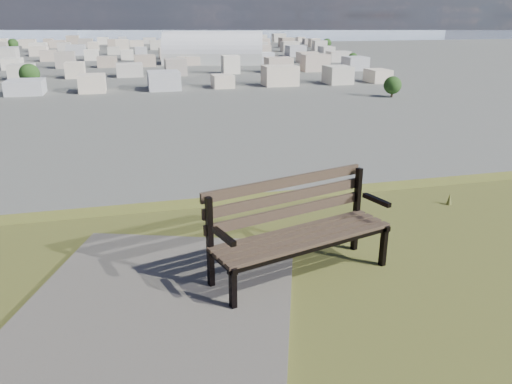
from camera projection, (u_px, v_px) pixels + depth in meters
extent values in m
cube|color=#413226|center=(315.00, 244.00, 5.08)|extent=(1.95, 0.65, 0.04)
cube|color=#413226|center=(307.00, 239.00, 5.19)|extent=(1.95, 0.65, 0.04)
cube|color=#413226|center=(299.00, 234.00, 5.30)|extent=(1.95, 0.65, 0.04)
cube|color=#413226|center=(292.00, 230.00, 5.40)|extent=(1.95, 0.65, 0.04)
cube|color=#413226|center=(288.00, 212.00, 5.42)|extent=(1.94, 0.60, 0.11)
cube|color=#413226|center=(287.00, 197.00, 5.39)|extent=(1.94, 0.60, 0.11)
cube|color=#413226|center=(286.00, 182.00, 5.35)|extent=(1.94, 0.60, 0.11)
cube|color=black|center=(233.00, 290.00, 4.68)|extent=(0.07, 0.08, 0.49)
cube|color=black|center=(210.00, 246.00, 4.98)|extent=(0.07, 0.08, 1.03)
cube|color=black|center=(222.00, 261.00, 4.79)|extent=(0.21, 0.55, 0.06)
cube|color=black|center=(224.00, 236.00, 4.65)|extent=(0.17, 0.40, 0.05)
cube|color=black|center=(384.00, 245.00, 5.60)|extent=(0.07, 0.08, 0.49)
cube|color=black|center=(357.00, 210.00, 5.90)|extent=(0.07, 0.08, 1.03)
cube|color=black|center=(371.00, 221.00, 5.71)|extent=(0.21, 0.55, 0.06)
cube|color=black|center=(377.00, 200.00, 5.57)|extent=(0.17, 0.40, 0.05)
cube|color=black|center=(315.00, 248.00, 5.09)|extent=(1.94, 0.60, 0.04)
cube|color=black|center=(292.00, 234.00, 5.43)|extent=(1.94, 0.60, 0.04)
cube|color=#5E5851|center=(150.00, 323.00, 4.55)|extent=(3.61, 4.28, 0.07)
cone|color=brown|center=(449.00, 199.00, 7.47)|extent=(0.08, 0.08, 0.18)
cube|color=silver|center=(214.00, 58.00, 302.65)|extent=(63.63, 39.40, 6.58)
cylinder|color=silver|center=(213.00, 52.00, 301.55)|extent=(63.63, 39.40, 24.99)
cube|color=#A1958A|center=(33.00, 84.00, 185.39)|extent=(11.00, 11.00, 7.00)
cube|color=#BEAA97|center=(100.00, 82.00, 191.00)|extent=(11.00, 11.00, 7.00)
cube|color=#ADACB1|center=(163.00, 80.00, 196.62)|extent=(11.00, 11.00, 7.00)
cube|color=beige|center=(223.00, 79.00, 202.23)|extent=(11.00, 11.00, 7.00)
cube|color=tan|center=(280.00, 77.00, 207.84)|extent=(11.00, 11.00, 7.00)
cube|color=silver|center=(333.00, 75.00, 213.45)|extent=(11.00, 11.00, 7.00)
cube|color=beige|center=(384.00, 74.00, 219.06)|extent=(11.00, 11.00, 7.00)
cube|color=#ADACB1|center=(22.00, 71.00, 228.24)|extent=(11.00, 11.00, 7.00)
cube|color=beige|center=(77.00, 70.00, 233.85)|extent=(11.00, 11.00, 7.00)
cube|color=tan|center=(130.00, 69.00, 239.46)|extent=(11.00, 11.00, 7.00)
cube|color=silver|center=(180.00, 68.00, 245.07)|extent=(11.00, 11.00, 7.00)
cube|color=beige|center=(228.00, 66.00, 250.69)|extent=(11.00, 11.00, 7.00)
cube|color=beige|center=(274.00, 65.00, 256.30)|extent=(11.00, 11.00, 7.00)
cube|color=#A1958A|center=(317.00, 64.00, 261.91)|extent=(11.00, 11.00, 7.00)
cube|color=#BEAA97|center=(359.00, 63.00, 267.52)|extent=(11.00, 11.00, 7.00)
cube|color=silver|center=(15.00, 63.00, 271.09)|extent=(11.00, 11.00, 7.00)
cube|color=beige|center=(62.00, 62.00, 276.70)|extent=(11.00, 11.00, 7.00)
cube|color=beige|center=(107.00, 61.00, 282.31)|extent=(11.00, 11.00, 7.00)
cube|color=#A1958A|center=(150.00, 60.00, 287.92)|extent=(11.00, 11.00, 7.00)
cube|color=#BEAA97|center=(191.00, 59.00, 293.53)|extent=(11.00, 11.00, 7.00)
cube|color=#ADACB1|center=(231.00, 58.00, 299.14)|extent=(11.00, 11.00, 7.00)
cube|color=beige|center=(270.00, 57.00, 304.76)|extent=(11.00, 11.00, 7.00)
cube|color=tan|center=(307.00, 57.00, 310.37)|extent=(11.00, 11.00, 7.00)
cube|color=silver|center=(342.00, 56.00, 315.98)|extent=(11.00, 11.00, 7.00)
cube|color=#BEAA97|center=(10.00, 56.00, 313.93)|extent=(11.00, 11.00, 7.00)
cube|color=#ADACB1|center=(50.00, 55.00, 319.54)|extent=(11.00, 11.00, 7.00)
cube|color=beige|center=(90.00, 55.00, 325.16)|extent=(11.00, 11.00, 7.00)
cube|color=tan|center=(127.00, 54.00, 330.77)|extent=(11.00, 11.00, 7.00)
cube|color=silver|center=(164.00, 53.00, 336.38)|extent=(11.00, 11.00, 7.00)
cube|color=beige|center=(199.00, 53.00, 341.99)|extent=(11.00, 11.00, 7.00)
cube|color=beige|center=(234.00, 52.00, 347.60)|extent=(11.00, 11.00, 7.00)
cube|color=#A1958A|center=(267.00, 52.00, 353.22)|extent=(11.00, 11.00, 7.00)
cube|color=#BEAA97|center=(299.00, 51.00, 358.83)|extent=(11.00, 11.00, 7.00)
cube|color=#ADACB1|center=(330.00, 51.00, 364.44)|extent=(11.00, 11.00, 7.00)
cube|color=beige|center=(6.00, 51.00, 356.78)|extent=(11.00, 11.00, 7.00)
cube|color=beige|center=(42.00, 51.00, 362.39)|extent=(11.00, 11.00, 7.00)
cube|color=#A1958A|center=(76.00, 50.00, 368.00)|extent=(11.00, 11.00, 7.00)
cube|color=#BEAA97|center=(110.00, 50.00, 373.62)|extent=(11.00, 11.00, 7.00)
cube|color=#ADACB1|center=(143.00, 49.00, 379.23)|extent=(11.00, 11.00, 7.00)
cube|color=beige|center=(175.00, 49.00, 384.84)|extent=(11.00, 11.00, 7.00)
cube|color=tan|center=(205.00, 48.00, 390.45)|extent=(11.00, 11.00, 7.00)
cube|color=silver|center=(235.00, 48.00, 396.06)|extent=(11.00, 11.00, 7.00)
cube|color=beige|center=(264.00, 47.00, 401.67)|extent=(11.00, 11.00, 7.00)
cube|color=beige|center=(293.00, 47.00, 407.29)|extent=(11.00, 11.00, 7.00)
cube|color=#A1958A|center=(320.00, 46.00, 412.90)|extent=(11.00, 11.00, 7.00)
cube|color=tan|center=(3.00, 47.00, 399.63)|extent=(11.00, 11.00, 7.00)
cube|color=silver|center=(35.00, 47.00, 405.24)|extent=(11.00, 11.00, 7.00)
cube|color=beige|center=(66.00, 47.00, 410.85)|extent=(11.00, 11.00, 7.00)
cube|color=beige|center=(96.00, 46.00, 416.46)|extent=(11.00, 11.00, 7.00)
cube|color=#A1958A|center=(126.00, 46.00, 422.07)|extent=(11.00, 11.00, 7.00)
cube|color=#BEAA97|center=(155.00, 45.00, 427.69)|extent=(11.00, 11.00, 7.00)
cube|color=#ADACB1|center=(183.00, 45.00, 433.30)|extent=(11.00, 11.00, 7.00)
cube|color=beige|center=(210.00, 45.00, 438.91)|extent=(11.00, 11.00, 7.00)
cube|color=tan|center=(237.00, 44.00, 444.52)|extent=(11.00, 11.00, 7.00)
cube|color=silver|center=(263.00, 44.00, 450.13)|extent=(11.00, 11.00, 7.00)
cube|color=beige|center=(288.00, 44.00, 455.75)|extent=(11.00, 11.00, 7.00)
cube|color=beige|center=(313.00, 43.00, 461.36)|extent=(11.00, 11.00, 7.00)
cube|color=beige|center=(0.00, 44.00, 442.47)|extent=(11.00, 11.00, 7.00)
cube|color=tan|center=(29.00, 44.00, 448.09)|extent=(11.00, 11.00, 7.00)
cube|color=silver|center=(58.00, 44.00, 453.70)|extent=(11.00, 11.00, 7.00)
cube|color=beige|center=(85.00, 43.00, 459.31)|extent=(11.00, 11.00, 7.00)
cube|color=beige|center=(112.00, 43.00, 464.92)|extent=(11.00, 11.00, 7.00)
cube|color=#A1958A|center=(139.00, 43.00, 470.53)|extent=(11.00, 11.00, 7.00)
cube|color=#BEAA97|center=(164.00, 42.00, 476.14)|extent=(11.00, 11.00, 7.00)
cube|color=#ADACB1|center=(189.00, 42.00, 481.76)|extent=(11.00, 11.00, 7.00)
cube|color=beige|center=(214.00, 42.00, 487.37)|extent=(11.00, 11.00, 7.00)
cube|color=tan|center=(238.00, 41.00, 492.98)|extent=(11.00, 11.00, 7.00)
cube|color=silver|center=(261.00, 41.00, 498.59)|extent=(11.00, 11.00, 7.00)
cube|color=beige|center=(284.00, 41.00, 504.20)|extent=(11.00, 11.00, 7.00)
cube|color=beige|center=(306.00, 41.00, 509.82)|extent=(11.00, 11.00, 7.00)
cube|color=tan|center=(25.00, 42.00, 490.93)|extent=(11.00, 11.00, 7.00)
cube|color=silver|center=(51.00, 41.00, 496.54)|extent=(11.00, 11.00, 7.00)
cube|color=beige|center=(76.00, 41.00, 502.16)|extent=(11.00, 11.00, 7.00)
cube|color=beige|center=(101.00, 41.00, 507.77)|extent=(11.00, 11.00, 7.00)
cube|color=#A1958A|center=(125.00, 40.00, 513.38)|extent=(11.00, 11.00, 7.00)
cube|color=#BEAA97|center=(149.00, 40.00, 518.99)|extent=(11.00, 11.00, 7.00)
cube|color=#ADACB1|center=(172.00, 40.00, 524.60)|extent=(11.00, 11.00, 7.00)
cube|color=beige|center=(195.00, 40.00, 530.22)|extent=(11.00, 11.00, 7.00)
cube|color=tan|center=(217.00, 39.00, 535.83)|extent=(11.00, 11.00, 7.00)
cube|color=silver|center=(239.00, 39.00, 541.44)|extent=(11.00, 11.00, 7.00)
cube|color=beige|center=(260.00, 39.00, 547.05)|extent=(11.00, 11.00, 7.00)
cube|color=beige|center=(281.00, 39.00, 552.66)|extent=(11.00, 11.00, 7.00)
cube|color=#A1958A|center=(301.00, 38.00, 558.27)|extent=(11.00, 11.00, 7.00)
cylinder|color=#2E2217|center=(392.00, 94.00, 179.15)|extent=(0.80, 0.80, 2.10)
sphere|color=#183713|center=(393.00, 85.00, 178.10)|extent=(6.30, 6.30, 6.30)
cylinder|color=#2E2217|center=(31.00, 84.00, 203.44)|extent=(0.80, 0.80, 2.70)
sphere|color=#183713|center=(29.00, 74.00, 202.08)|extent=(8.10, 8.10, 8.10)
cylinder|color=#2E2217|center=(353.00, 63.00, 298.10)|extent=(0.80, 0.80, 1.95)
sphere|color=#183713|center=(353.00, 58.00, 297.12)|extent=(5.85, 5.85, 5.85)
cylinder|color=#2E2217|center=(205.00, 51.00, 391.24)|extent=(0.80, 0.80, 2.25)
sphere|color=#183713|center=(205.00, 47.00, 390.12)|extent=(6.75, 6.75, 6.75)
cylinder|color=#2E2217|center=(14.00, 49.00, 410.85)|extent=(0.80, 0.80, 2.85)
sphere|color=#183713|center=(13.00, 44.00, 409.43)|extent=(8.55, 8.55, 8.55)
cylinder|color=#2E2217|center=(198.00, 63.00, 295.29)|extent=(0.80, 0.80, 2.10)
sphere|color=#183713|center=(198.00, 58.00, 294.23)|extent=(6.30, 6.30, 6.30)
cylinder|color=#2E2217|center=(327.00, 48.00, 435.18)|extent=(0.80, 0.80, 2.55)
sphere|color=#183713|center=(327.00, 43.00, 433.90)|extent=(7.65, 7.65, 7.65)
cube|color=#8996AF|center=(124.00, 33.00, 834.12)|extent=(2400.00, 700.00, 0.12)
cube|color=#9BABC1|center=(181.00, 18.00, 1309.08)|extent=(700.00, 220.00, 45.00)
cube|color=#9BABC1|center=(350.00, 15.00, 1460.01)|extent=(500.00, 220.00, 60.00)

